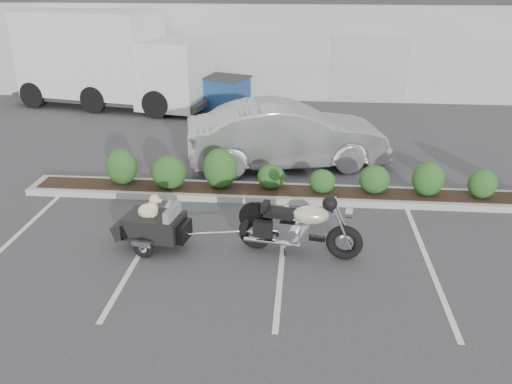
# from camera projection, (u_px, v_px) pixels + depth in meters

# --- Properties ---
(ground) EXTENTS (90.00, 90.00, 0.00)m
(ground) POSITION_uv_depth(u_px,v_px,m) (224.00, 237.00, 10.89)
(ground) COLOR #38383A
(ground) RESTS_ON ground
(planter_kerb) EXTENTS (12.00, 1.00, 0.15)m
(planter_kerb) POSITION_uv_depth(u_px,v_px,m) (279.00, 193.00, 12.80)
(planter_kerb) COLOR #9E9E93
(planter_kerb) RESTS_ON ground
(building) EXTENTS (26.00, 10.00, 4.00)m
(building) POSITION_uv_depth(u_px,v_px,m) (274.00, 34.00, 25.72)
(building) COLOR #9EA099
(building) RESTS_ON ground
(motorcycle) EXTENTS (2.37, 0.94, 1.37)m
(motorcycle) POSITION_uv_depth(u_px,v_px,m) (299.00, 228.00, 10.08)
(motorcycle) COLOR black
(motorcycle) RESTS_ON ground
(pet_trailer) EXTENTS (1.92, 1.09, 1.13)m
(pet_trailer) POSITION_uv_depth(u_px,v_px,m) (154.00, 225.00, 10.36)
(pet_trailer) COLOR black
(pet_trailer) RESTS_ON ground
(sedan) EXTENTS (5.56, 2.97, 1.74)m
(sedan) POSITION_uv_depth(u_px,v_px,m) (287.00, 135.00, 14.44)
(sedan) COLOR #ADADB5
(sedan) RESTS_ON ground
(dumpster) EXTENTS (2.30, 1.97, 1.27)m
(dumpster) POSITION_uv_depth(u_px,v_px,m) (221.00, 93.00, 20.19)
(dumpster) COLOR navy
(dumpster) RESTS_ON ground
(delivery_truck) EXTENTS (8.01, 3.99, 3.51)m
(delivery_truck) POSITION_uv_depth(u_px,v_px,m) (112.00, 62.00, 20.43)
(delivery_truck) COLOR silver
(delivery_truck) RESTS_ON ground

